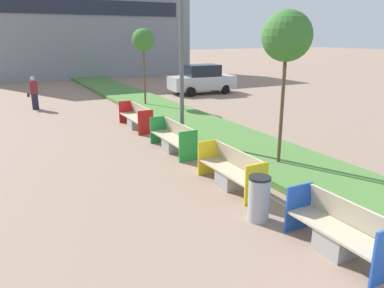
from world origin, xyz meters
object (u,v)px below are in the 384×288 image
object	(u,v)px
bench_blue_frame	(338,234)
bench_red_frame	(136,119)
bench_green_frame	(173,140)
sapling_tree_far	(143,41)
bench_yellow_frame	(231,173)
street_lamp_post	(181,3)
sapling_tree_near	(287,37)
pedestrian_walking	(34,93)
litter_bin	(259,198)
parked_car_distant	(202,79)

from	to	relation	value
bench_blue_frame	bench_red_frame	bearing A→B (deg)	89.97
bench_green_frame	sapling_tree_far	xyz separation A→B (m)	(1.99, 7.80, 3.04)
bench_blue_frame	bench_yellow_frame	bearing A→B (deg)	89.94
street_lamp_post	sapling_tree_near	distance (m)	3.85
bench_green_frame	pedestrian_walking	world-z (taller)	pedestrian_walking
bench_blue_frame	sapling_tree_far	size ratio (longest dim) A/B	0.48
litter_bin	street_lamp_post	world-z (taller)	street_lamp_post
bench_blue_frame	sapling_tree_near	xyz separation A→B (m)	(2.00, 3.91, 3.26)
bench_green_frame	parked_car_distant	bearing A→B (deg)	56.65
bench_blue_frame	sapling_tree_near	size ratio (longest dim) A/B	0.44
litter_bin	bench_green_frame	bearing A→B (deg)	84.67
bench_red_frame	street_lamp_post	xyz separation A→B (m)	(0.61, -3.03, 4.26)
pedestrian_walking	bench_yellow_frame	bearing A→B (deg)	-76.22
bench_green_frame	street_lamp_post	world-z (taller)	street_lamp_post
bench_red_frame	sapling_tree_near	world-z (taller)	sapling_tree_near
bench_yellow_frame	bench_green_frame	distance (m)	3.42
bench_yellow_frame	sapling_tree_far	bearing A→B (deg)	79.92
bench_yellow_frame	pedestrian_walking	bearing A→B (deg)	103.78
bench_blue_frame	bench_green_frame	size ratio (longest dim) A/B	0.82
bench_red_frame	sapling_tree_far	xyz separation A→B (m)	(1.99, 4.19, 3.03)
sapling_tree_far	sapling_tree_near	bearing A→B (deg)	-90.00
bench_yellow_frame	street_lamp_post	size ratio (longest dim) A/B	0.26
bench_red_frame	parked_car_distant	bearing A→B (deg)	45.08
bench_green_frame	bench_blue_frame	bearing A→B (deg)	-90.04
parked_car_distant	bench_yellow_frame	bearing A→B (deg)	-111.93
bench_yellow_frame	parked_car_distant	xyz separation A→B (m)	(6.98, 14.02, 0.54)
litter_bin	parked_car_distant	distance (m)	17.45
street_lamp_post	sapling_tree_far	distance (m)	7.45
bench_yellow_frame	litter_bin	bearing A→B (deg)	-105.36
street_lamp_post	parked_car_distant	world-z (taller)	street_lamp_post
parked_car_distant	litter_bin	bearing A→B (deg)	-110.78
street_lamp_post	pedestrian_walking	bearing A→B (deg)	112.66
bench_red_frame	street_lamp_post	size ratio (longest dim) A/B	0.29
bench_green_frame	parked_car_distant	size ratio (longest dim) A/B	0.54
sapling_tree_near	bench_green_frame	bearing A→B (deg)	124.81
bench_yellow_frame	street_lamp_post	distance (m)	5.88
sapling_tree_far	pedestrian_walking	world-z (taller)	sapling_tree_far
bench_blue_frame	parked_car_distant	size ratio (longest dim) A/B	0.44
litter_bin	sapling_tree_far	bearing A→B (deg)	79.19
litter_bin	parked_car_distant	size ratio (longest dim) A/B	0.22
bench_green_frame	sapling_tree_near	size ratio (longest dim) A/B	0.54
sapling_tree_far	bench_blue_frame	bearing A→B (deg)	-97.81
bench_red_frame	pedestrian_walking	xyz separation A→B (m)	(-3.25, 6.21, 0.47)
bench_red_frame	sapling_tree_far	bearing A→B (deg)	64.59
street_lamp_post	bench_green_frame	bearing A→B (deg)	-136.55
sapling_tree_far	litter_bin	bearing A→B (deg)	-100.81
street_lamp_post	litter_bin	bearing A→B (deg)	-100.76
pedestrian_walking	parked_car_distant	xyz separation A→B (m)	(10.22, 0.79, 0.06)
bench_green_frame	sapling_tree_near	bearing A→B (deg)	-55.19
bench_blue_frame	sapling_tree_near	world-z (taller)	sapling_tree_near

